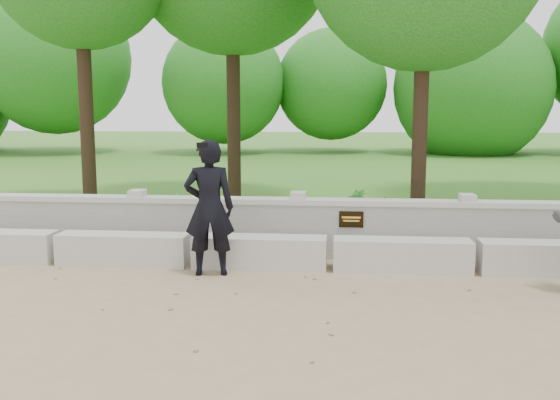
# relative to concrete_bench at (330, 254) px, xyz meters

# --- Properties ---
(ground) EXTENTS (80.00, 80.00, 0.00)m
(ground) POSITION_rel_concrete_bench_xyz_m (-0.00, -1.90, -0.22)
(ground) COLOR #9F8461
(ground) RESTS_ON ground
(lawn) EXTENTS (40.00, 22.00, 0.25)m
(lawn) POSITION_rel_concrete_bench_xyz_m (-0.00, 12.10, -0.10)
(lawn) COLOR #386B26
(lawn) RESTS_ON ground
(concrete_bench) EXTENTS (11.90, 0.45, 0.45)m
(concrete_bench) POSITION_rel_concrete_bench_xyz_m (0.00, 0.00, 0.00)
(concrete_bench) COLOR beige
(concrete_bench) RESTS_ON ground
(parapet_wall) EXTENTS (12.50, 0.35, 0.90)m
(parapet_wall) POSITION_rel_concrete_bench_xyz_m (0.00, 0.70, 0.24)
(parapet_wall) COLOR #B9B6AF
(parapet_wall) RESTS_ON ground
(man_main) EXTENTS (0.74, 0.67, 1.85)m
(man_main) POSITION_rel_concrete_bench_xyz_m (-1.63, -0.43, 0.70)
(man_main) COLOR black
(man_main) RESTS_ON ground
(shrub_a) EXTENTS (0.38, 0.39, 0.62)m
(shrub_a) POSITION_rel_concrete_bench_xyz_m (-2.50, 1.40, 0.33)
(shrub_a) COLOR #358E30
(shrub_a) RESTS_ON lawn
(shrub_b) EXTENTS (0.40, 0.41, 0.58)m
(shrub_b) POSITION_rel_concrete_bench_xyz_m (0.88, 1.40, 0.32)
(shrub_b) COLOR #358E30
(shrub_b) RESTS_ON lawn
(shrub_c) EXTENTS (0.68, 0.68, 0.57)m
(shrub_c) POSITION_rel_concrete_bench_xyz_m (2.66, 1.40, 0.31)
(shrub_c) COLOR #358E30
(shrub_c) RESTS_ON lawn
(shrub_d) EXTENTS (0.49, 0.49, 0.66)m
(shrub_d) POSITION_rel_concrete_bench_xyz_m (0.40, 1.76, 0.36)
(shrub_d) COLOR #358E30
(shrub_d) RESTS_ON lawn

